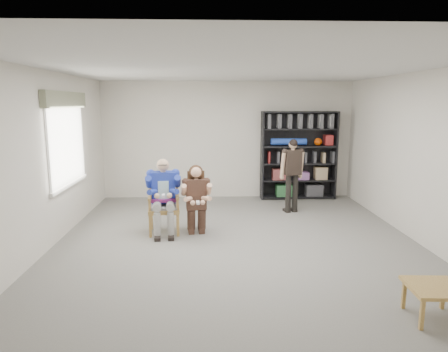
{
  "coord_description": "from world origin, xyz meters",
  "views": [
    {
      "loc": [
        -0.47,
        -6.15,
        2.28
      ],
      "look_at": [
        -0.2,
        0.6,
        1.05
      ],
      "focal_mm": 32.0,
      "sensor_mm": 36.0,
      "label": 1
    }
  ],
  "objects_px": {
    "armchair": "(164,205)",
    "standing_man": "(292,176)",
    "seated_man": "(164,196)",
    "kneeling_woman": "(196,201)",
    "side_table": "(433,302)",
    "bookshelf": "(299,155)"
  },
  "relations": [
    {
      "from": "seated_man",
      "to": "kneeling_woman",
      "type": "height_order",
      "value": "seated_man"
    },
    {
      "from": "armchair",
      "to": "standing_man",
      "type": "relative_size",
      "value": 0.66
    },
    {
      "from": "seated_man",
      "to": "side_table",
      "type": "distance_m",
      "value": 4.43
    },
    {
      "from": "armchair",
      "to": "seated_man",
      "type": "height_order",
      "value": "seated_man"
    },
    {
      "from": "kneeling_woman",
      "to": "side_table",
      "type": "distance_m",
      "value": 3.93
    },
    {
      "from": "kneeling_woman",
      "to": "bookshelf",
      "type": "bearing_deg",
      "value": 42.67
    },
    {
      "from": "seated_man",
      "to": "standing_man",
      "type": "bearing_deg",
      "value": 20.96
    },
    {
      "from": "side_table",
      "to": "kneeling_woman",
      "type": "bearing_deg",
      "value": 131.76
    },
    {
      "from": "seated_man",
      "to": "bookshelf",
      "type": "xyz_separation_m",
      "value": [
        2.96,
        2.54,
        0.38
      ]
    },
    {
      "from": "bookshelf",
      "to": "side_table",
      "type": "distance_m",
      "value": 5.64
    },
    {
      "from": "armchair",
      "to": "kneeling_woman",
      "type": "xyz_separation_m",
      "value": [
        0.58,
        -0.12,
        0.1
      ]
    },
    {
      "from": "armchair",
      "to": "kneeling_woman",
      "type": "distance_m",
      "value": 0.6
    },
    {
      "from": "armchair",
      "to": "side_table",
      "type": "xyz_separation_m",
      "value": [
        3.18,
        -3.04,
        -0.33
      ]
    },
    {
      "from": "kneeling_woman",
      "to": "seated_man",
      "type": "bearing_deg",
      "value": 162.86
    },
    {
      "from": "armchair",
      "to": "standing_man",
      "type": "xyz_separation_m",
      "value": [
        2.55,
        1.27,
        0.27
      ]
    },
    {
      "from": "armchair",
      "to": "bookshelf",
      "type": "distance_m",
      "value": 3.93
    },
    {
      "from": "seated_man",
      "to": "standing_man",
      "type": "xyz_separation_m",
      "value": [
        2.55,
        1.27,
        0.11
      ]
    },
    {
      "from": "kneeling_woman",
      "to": "bookshelf",
      "type": "xyz_separation_m",
      "value": [
        2.38,
        2.66,
        0.44
      ]
    },
    {
      "from": "kneeling_woman",
      "to": "armchair",
      "type": "bearing_deg",
      "value": 162.86
    },
    {
      "from": "seated_man",
      "to": "standing_man",
      "type": "relative_size",
      "value": 0.86
    },
    {
      "from": "standing_man",
      "to": "side_table",
      "type": "bearing_deg",
      "value": -97.02
    },
    {
      "from": "bookshelf",
      "to": "standing_man",
      "type": "height_order",
      "value": "bookshelf"
    }
  ]
}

